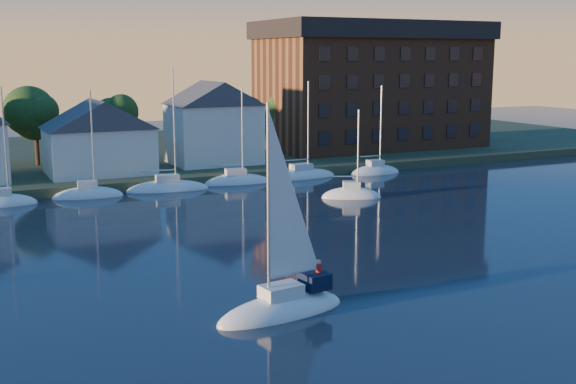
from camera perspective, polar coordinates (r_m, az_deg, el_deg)
ground at (r=34.06m, az=17.08°, el=-13.53°), size 260.00×260.00×0.00m
shoreline_land at (r=100.70m, az=-13.29°, el=2.58°), size 160.00×50.00×2.00m
wooden_dock at (r=78.68m, az=-9.55°, el=0.51°), size 120.00×3.00×1.00m
clubhouse_centre at (r=81.36m, az=-14.74°, el=4.29°), size 11.55×8.40×8.08m
clubhouse_east at (r=86.97m, az=-5.92°, el=5.55°), size 10.50×8.40×9.80m
condo_block at (r=103.65m, az=6.63°, el=8.46°), size 31.00×17.00×17.40m
tree_line at (r=88.84m, az=-10.49°, el=6.30°), size 93.40×5.40×8.90m
moored_fleet at (r=73.94m, az=-14.83°, el=-0.27°), size 71.50×2.40×12.05m
hero_sailboat at (r=39.36m, az=-0.37°, el=-8.84°), size 8.11×3.57×12.51m
drifting_sailboat_right at (r=71.07m, az=5.03°, el=-0.39°), size 6.17×4.24×9.73m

